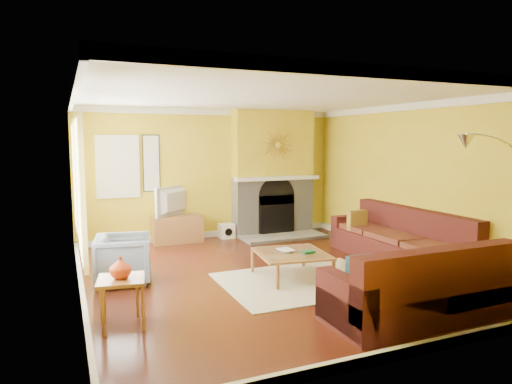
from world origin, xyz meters
name	(u,v)px	position (x,y,z in m)	size (l,w,h in m)	color
floor	(270,275)	(0.00, 0.00, -0.01)	(5.50, 6.00, 0.02)	#582212
ceiling	(271,96)	(0.00, 0.00, 2.71)	(5.50, 6.00, 0.02)	white
wall_back	(211,174)	(0.00, 3.01, 1.35)	(5.50, 0.02, 2.70)	gold
wall_front	(410,219)	(0.00, -3.01, 1.35)	(5.50, 0.02, 2.70)	gold
wall_left	(75,196)	(-2.76, 0.00, 1.35)	(0.02, 6.00, 2.70)	gold
wall_right	(414,181)	(2.76, 0.00, 1.35)	(0.02, 6.00, 2.70)	gold
baseboard	(270,270)	(0.00, 0.00, 0.06)	(5.50, 6.00, 0.12)	white
crown_molding	(271,101)	(0.00, 0.00, 2.64)	(5.50, 6.00, 0.12)	white
window_left_near	(75,177)	(-2.72, 1.30, 1.50)	(0.06, 1.22, 1.72)	white
window_left_far	(79,189)	(-2.72, -0.60, 1.50)	(0.06, 1.22, 1.72)	white
window_back	(118,167)	(-1.90, 2.96, 1.55)	(0.82, 0.06, 1.22)	white
wall_art	(151,163)	(-1.25, 2.97, 1.60)	(0.34, 0.04, 1.14)	white
fireplace	(273,173)	(1.35, 2.80, 1.35)	(1.80, 0.40, 2.70)	#98958F
mantel	(278,178)	(1.35, 2.56, 1.25)	(1.92, 0.22, 0.08)	white
hearth	(284,237)	(1.35, 2.25, 0.03)	(1.80, 0.70, 0.06)	#98958F
sunburst	(278,145)	(1.35, 2.57, 1.95)	(0.70, 0.04, 0.70)	olive
rug	(305,281)	(0.31, -0.54, 0.01)	(2.40, 1.80, 0.02)	beige
sectional_sofa	(367,249)	(1.25, -0.74, 0.45)	(3.01, 3.91, 0.90)	#4D1B18
coffee_table	(292,265)	(0.22, -0.29, 0.20)	(1.00, 1.00, 0.40)	white
media_console	(177,229)	(-0.80, 2.75, 0.28)	(1.00, 0.45, 0.55)	#9B6838
tv	(177,201)	(-0.80, 2.75, 0.84)	(1.02, 0.13, 0.59)	black
subwoofer	(226,231)	(0.25, 2.77, 0.15)	(0.30, 0.30, 0.30)	white
armchair	(124,259)	(-2.13, 0.43, 0.35)	(0.76, 0.78, 0.71)	slate
side_table	(122,302)	(-2.35, -1.15, 0.28)	(0.50, 0.50, 0.55)	#9B6838
vase	(121,267)	(-2.35, -1.15, 0.67)	(0.24, 0.24, 0.25)	red
book	(280,251)	(0.07, -0.19, 0.41)	(0.20, 0.27, 0.03)	white
arc_lamp	(504,225)	(1.93, -2.45, 1.06)	(1.35, 0.36, 2.12)	silver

